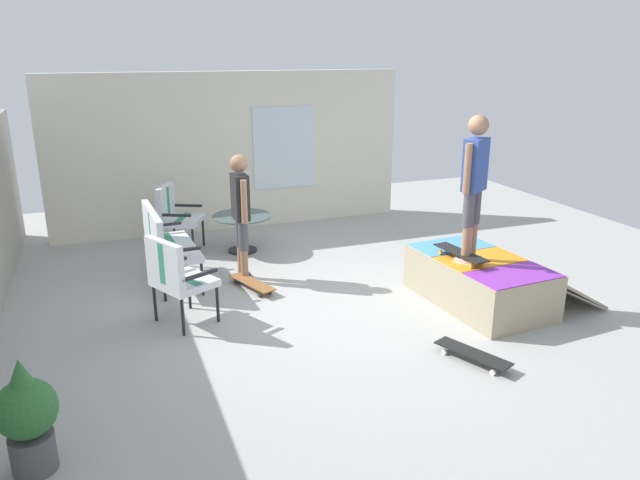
{
  "coord_description": "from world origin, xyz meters",
  "views": [
    {
      "loc": [
        -6.22,
        2.66,
        2.98
      ],
      "look_at": [
        0.46,
        0.15,
        0.7
      ],
      "focal_mm": 33.72,
      "sensor_mm": 36.0,
      "label": 1
    }
  ],
  "objects_px": {
    "patio_bench": "(164,239)",
    "patio_table": "(242,226)",
    "skateboard_spare": "(473,354)",
    "skateboard_on_ramp": "(461,253)",
    "patio_chair_by_wall": "(175,274)",
    "patio_chair_near_house": "(174,212)",
    "person_watching": "(241,208)",
    "person_skater": "(474,178)",
    "skateboard_by_bench": "(252,283)",
    "skate_ramp": "(481,280)",
    "potted_plant": "(27,415)"
  },
  "relations": [
    {
      "from": "skate_ramp",
      "to": "skateboard_spare",
      "type": "bearing_deg",
      "value": 142.7
    },
    {
      "from": "skateboard_by_bench",
      "to": "skateboard_on_ramp",
      "type": "relative_size",
      "value": 1.0
    },
    {
      "from": "patio_chair_by_wall",
      "to": "skateboard_by_bench",
      "type": "bearing_deg",
      "value": -55.23
    },
    {
      "from": "skateboard_on_ramp",
      "to": "patio_chair_by_wall",
      "type": "bearing_deg",
      "value": 79.22
    },
    {
      "from": "skate_ramp",
      "to": "patio_bench",
      "type": "xyz_separation_m",
      "value": [
        1.98,
        3.52,
        0.33
      ]
    },
    {
      "from": "patio_chair_near_house",
      "to": "patio_table",
      "type": "relative_size",
      "value": 1.13
    },
    {
      "from": "patio_chair_by_wall",
      "to": "skateboard_spare",
      "type": "xyz_separation_m",
      "value": [
        -1.89,
        -2.62,
        -0.53
      ]
    },
    {
      "from": "patio_table",
      "to": "person_watching",
      "type": "height_order",
      "value": "person_watching"
    },
    {
      "from": "patio_chair_by_wall",
      "to": "skateboard_spare",
      "type": "relative_size",
      "value": 1.25
    },
    {
      "from": "person_watching",
      "to": "person_skater",
      "type": "relative_size",
      "value": 0.99
    },
    {
      "from": "patio_chair_by_wall",
      "to": "person_skater",
      "type": "bearing_deg",
      "value": -101.71
    },
    {
      "from": "patio_chair_near_house",
      "to": "skateboard_on_ramp",
      "type": "relative_size",
      "value": 1.25
    },
    {
      "from": "potted_plant",
      "to": "skateboard_spare",
      "type": "bearing_deg",
      "value": -86.6
    },
    {
      "from": "patio_chair_by_wall",
      "to": "skateboard_on_ramp",
      "type": "xyz_separation_m",
      "value": [
        -0.62,
        -3.26,
        0.04
      ]
    },
    {
      "from": "potted_plant",
      "to": "skateboard_by_bench",
      "type": "bearing_deg",
      "value": -39.92
    },
    {
      "from": "person_watching",
      "to": "skateboard_on_ramp",
      "type": "height_order",
      "value": "person_watching"
    },
    {
      "from": "patio_chair_near_house",
      "to": "person_watching",
      "type": "distance_m",
      "value": 1.77
    },
    {
      "from": "patio_bench",
      "to": "potted_plant",
      "type": "bearing_deg",
      "value": 158.27
    },
    {
      "from": "patio_bench",
      "to": "patio_chair_near_house",
      "type": "distance_m",
      "value": 1.41
    },
    {
      "from": "patio_chair_by_wall",
      "to": "skateboard_by_bench",
      "type": "height_order",
      "value": "patio_chair_by_wall"
    },
    {
      "from": "patio_bench",
      "to": "person_watching",
      "type": "distance_m",
      "value": 1.08
    },
    {
      "from": "patio_chair_near_house",
      "to": "person_skater",
      "type": "height_order",
      "value": "person_skater"
    },
    {
      "from": "skateboard_spare",
      "to": "skateboard_on_ramp",
      "type": "distance_m",
      "value": 1.54
    },
    {
      "from": "person_skater",
      "to": "skateboard_spare",
      "type": "distance_m",
      "value": 2.04
    },
    {
      "from": "patio_chair_near_house",
      "to": "patio_chair_by_wall",
      "type": "xyz_separation_m",
      "value": [
        -2.69,
        0.35,
        0.0
      ]
    },
    {
      "from": "patio_chair_near_house",
      "to": "potted_plant",
      "type": "distance_m",
      "value": 5.11
    },
    {
      "from": "patio_table",
      "to": "person_skater",
      "type": "distance_m",
      "value": 3.78
    },
    {
      "from": "patio_bench",
      "to": "person_skater",
      "type": "height_order",
      "value": "person_skater"
    },
    {
      "from": "patio_table",
      "to": "skateboard_by_bench",
      "type": "height_order",
      "value": "patio_table"
    },
    {
      "from": "skateboard_on_ramp",
      "to": "potted_plant",
      "type": "relative_size",
      "value": 0.89
    },
    {
      "from": "skateboard_spare",
      "to": "skateboard_on_ramp",
      "type": "xyz_separation_m",
      "value": [
        1.27,
        -0.64,
        0.57
      ]
    },
    {
      "from": "person_skater",
      "to": "skateboard_on_ramp",
      "type": "bearing_deg",
      "value": 42.43
    },
    {
      "from": "potted_plant",
      "to": "patio_table",
      "type": "bearing_deg",
      "value": -30.88
    },
    {
      "from": "patio_table",
      "to": "skateboard_on_ramp",
      "type": "distance_m",
      "value": 3.51
    },
    {
      "from": "person_watching",
      "to": "potted_plant",
      "type": "xyz_separation_m",
      "value": [
        -3.22,
        2.36,
        -0.53
      ]
    },
    {
      "from": "skateboard_spare",
      "to": "skateboard_on_ramp",
      "type": "bearing_deg",
      "value": -26.86
    },
    {
      "from": "patio_chair_near_house",
      "to": "skateboard_on_ramp",
      "type": "height_order",
      "value": "patio_chair_near_house"
    },
    {
      "from": "patio_chair_near_house",
      "to": "patio_chair_by_wall",
      "type": "height_order",
      "value": "same"
    },
    {
      "from": "skateboard_by_bench",
      "to": "patio_table",
      "type": "bearing_deg",
      "value": -9.05
    },
    {
      "from": "skateboard_spare",
      "to": "patio_chair_by_wall",
      "type": "bearing_deg",
      "value": 54.15
    },
    {
      "from": "skate_ramp",
      "to": "skateboard_on_ramp",
      "type": "distance_m",
      "value": 0.47
    },
    {
      "from": "patio_table",
      "to": "person_watching",
      "type": "distance_m",
      "value": 1.35
    },
    {
      "from": "patio_chair_near_house",
      "to": "patio_chair_by_wall",
      "type": "bearing_deg",
      "value": 172.63
    },
    {
      "from": "patio_chair_near_house",
      "to": "potted_plant",
      "type": "xyz_separation_m",
      "value": [
        -4.82,
        1.69,
        -0.15
      ]
    },
    {
      "from": "patio_bench",
      "to": "patio_table",
      "type": "distance_m",
      "value": 1.59
    },
    {
      "from": "person_skater",
      "to": "skateboard_spare",
      "type": "relative_size",
      "value": 2.1
    },
    {
      "from": "patio_chair_by_wall",
      "to": "skateboard_spare",
      "type": "height_order",
      "value": "patio_chair_by_wall"
    },
    {
      "from": "patio_bench",
      "to": "person_watching",
      "type": "xyz_separation_m",
      "value": [
        -0.22,
        -0.98,
        0.38
      ]
    },
    {
      "from": "skate_ramp",
      "to": "patio_table",
      "type": "distance_m",
      "value": 3.71
    },
    {
      "from": "patio_bench",
      "to": "patio_chair_by_wall",
      "type": "relative_size",
      "value": 1.25
    }
  ]
}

